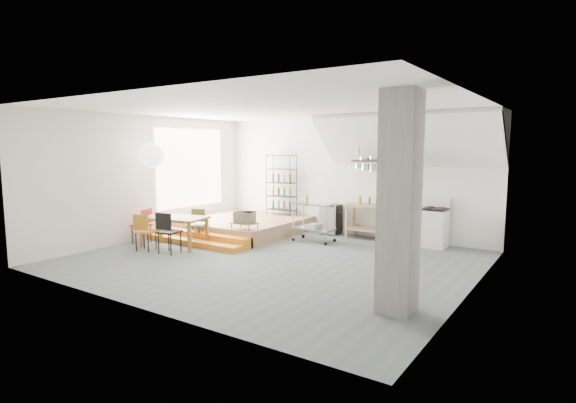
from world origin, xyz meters
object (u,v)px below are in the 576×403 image
Objects in this scene: stove at (434,227)px; dining_table at (174,220)px; rolling_cart at (314,217)px; mini_fridge at (331,219)px.

stove reaches higher than dining_table.
stove reaches higher than rolling_cart.
mini_fridge is (-0.13, 1.14, -0.24)m from rolling_cart.
dining_table is (-5.23, -3.45, 0.17)m from stove.
stove is 6.27m from dining_table.
mini_fridge reaches higher than dining_table.
dining_table is 3.46m from rolling_cart.
stove is at bearing -0.89° from mini_fridge.
stove is 0.70× the size of dining_table.
stove reaches higher than mini_fridge.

